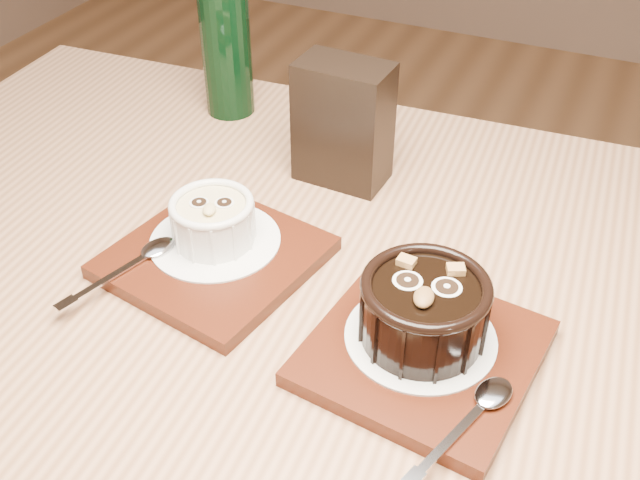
# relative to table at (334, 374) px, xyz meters

# --- Properties ---
(table) EXTENTS (1.24, 0.86, 0.75)m
(table) POSITION_rel_table_xyz_m (0.00, 0.00, 0.00)
(table) COLOR #8E5E3D
(table) RESTS_ON ground
(tray_left) EXTENTS (0.21, 0.21, 0.01)m
(tray_left) POSITION_rel_table_xyz_m (-0.13, 0.01, 0.10)
(tray_left) COLOR #481A0C
(tray_left) RESTS_ON table
(doily_left) EXTENTS (0.13, 0.13, 0.00)m
(doily_left) POSITION_rel_table_xyz_m (-0.14, 0.03, 0.11)
(doily_left) COLOR white
(doily_left) RESTS_ON tray_left
(ramekin_white) EXTENTS (0.08, 0.08, 0.05)m
(ramekin_white) POSITION_rel_table_xyz_m (-0.14, 0.03, 0.13)
(ramekin_white) COLOR white
(ramekin_white) RESTS_ON doily_left
(spoon_left) EXTENTS (0.06, 0.14, 0.01)m
(spoon_left) POSITION_rel_table_xyz_m (-0.19, -0.04, 0.11)
(spoon_left) COLOR silver
(spoon_left) RESTS_ON tray_left
(tray_right) EXTENTS (0.20, 0.20, 0.01)m
(tray_right) POSITION_rel_table_xyz_m (0.09, -0.03, 0.10)
(tray_right) COLOR #481A0C
(tray_right) RESTS_ON table
(doily_right) EXTENTS (0.13, 0.13, 0.00)m
(doily_right) POSITION_rel_table_xyz_m (0.09, -0.02, 0.11)
(doily_right) COLOR white
(doily_right) RESTS_ON tray_right
(ramekin_dark) EXTENTS (0.11, 0.11, 0.06)m
(ramekin_dark) POSITION_rel_table_xyz_m (0.09, -0.02, 0.14)
(ramekin_dark) COLOR black
(ramekin_dark) RESTS_ON doily_right
(spoon_right) EXTENTS (0.07, 0.14, 0.01)m
(spoon_right) POSITION_rel_table_xyz_m (0.15, -0.09, 0.11)
(spoon_right) COLOR silver
(spoon_right) RESTS_ON tray_right
(condiment_stand) EXTENTS (0.10, 0.07, 0.14)m
(condiment_stand) POSITION_rel_table_xyz_m (-0.08, 0.21, 0.16)
(condiment_stand) COLOR black
(condiment_stand) RESTS_ON table
(green_bottle) EXTENTS (0.06, 0.06, 0.23)m
(green_bottle) POSITION_rel_table_xyz_m (-0.28, 0.29, 0.18)
(green_bottle) COLOR black
(green_bottle) RESTS_ON table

